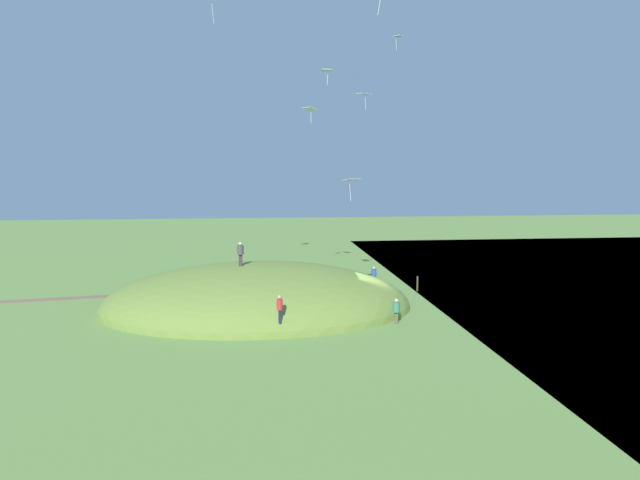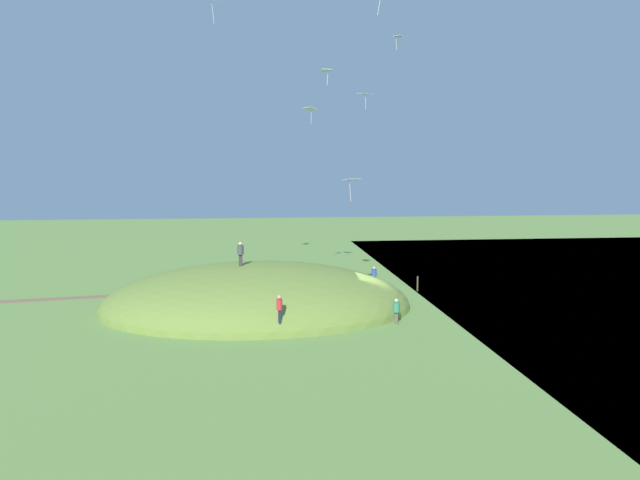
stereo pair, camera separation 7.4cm
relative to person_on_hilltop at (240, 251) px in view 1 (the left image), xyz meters
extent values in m
plane|color=olive|center=(-9.79, 0.47, -4.34)|extent=(160.00, 160.00, 0.00)
ellipsoid|color=olive|center=(-1.17, -0.53, -4.34)|extent=(22.95, 17.30, 6.55)
cube|color=#786347|center=(12.94, -5.26, -4.32)|extent=(15.72, 3.62, 0.04)
cube|color=#392F36|center=(0.00, 0.00, -0.67)|extent=(0.27, 0.16, 0.84)
cylinder|color=#474548|center=(0.00, 0.00, 0.08)|extent=(0.50, 0.50, 0.66)
sphere|color=beige|center=(0.00, 0.00, 0.54)|extent=(0.25, 0.25, 0.25)
cube|color=#232D4E|center=(-11.50, -7.96, -3.95)|extent=(0.27, 0.19, 0.79)
cylinder|color=#3250A9|center=(-11.50, -7.96, -3.24)|extent=(0.54, 0.54, 0.63)
sphere|color=beige|center=(-11.50, -7.96, -2.81)|extent=(0.24, 0.24, 0.24)
cube|color=brown|center=(-10.36, 5.33, -3.93)|extent=(0.28, 0.21, 0.83)
cylinder|color=#348361|center=(-10.36, 5.33, -3.19)|extent=(0.58, 0.58, 0.65)
sphere|color=beige|center=(-10.36, 5.33, -2.74)|extent=(0.25, 0.25, 0.25)
cube|color=#222442|center=(-2.50, 7.72, -3.01)|extent=(0.16, 0.22, 0.85)
cylinder|color=red|center=(-2.50, 7.72, -2.26)|extent=(0.44, 0.44, 0.67)
sphere|color=tan|center=(-2.50, 7.72, -1.79)|extent=(0.25, 0.25, 0.25)
cube|color=white|center=(-13.37, -7.99, 17.08)|extent=(0.85, 0.88, 0.06)
cylinder|color=white|center=(-13.25, -8.13, 16.43)|extent=(0.12, 0.08, 0.94)
cube|color=white|center=(-6.27, -0.03, 12.92)|extent=(0.77, 1.09, 0.04)
cylinder|color=white|center=(-6.35, 0.14, 12.25)|extent=(0.08, 0.07, 0.80)
cube|color=silver|center=(1.83, -7.05, 19.31)|extent=(1.27, 1.27, 0.27)
cylinder|color=silver|center=(2.05, -6.99, 18.27)|extent=(0.17, 0.15, 1.54)
cube|color=#F3D9D0|center=(-8.35, -1.16, 5.13)|extent=(1.43, 1.25, 0.14)
cylinder|color=#F3D9D0|center=(-8.22, -1.00, 4.17)|extent=(0.14, 0.04, 1.33)
cube|color=silver|center=(-5.93, -8.86, 11.04)|extent=(1.31, 1.41, 0.23)
cylinder|color=silver|center=(-5.99, -8.58, 10.27)|extent=(0.04, 0.04, 0.97)
cube|color=silver|center=(-10.43, -7.62, 12.22)|extent=(1.41, 1.34, 0.08)
cylinder|color=silver|center=(-10.50, -7.35, 11.42)|extent=(0.10, 0.12, 1.03)
cylinder|color=silver|center=(-8.74, 6.55, 15.94)|extent=(0.24, 0.20, 1.43)
cylinder|color=brown|center=(-14.64, -4.99, -3.71)|extent=(0.14, 0.14, 1.27)
camera|label=1|loc=(-1.00, 43.84, 6.12)|focal=33.91mm
camera|label=2|loc=(-1.08, 43.85, 6.12)|focal=33.91mm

